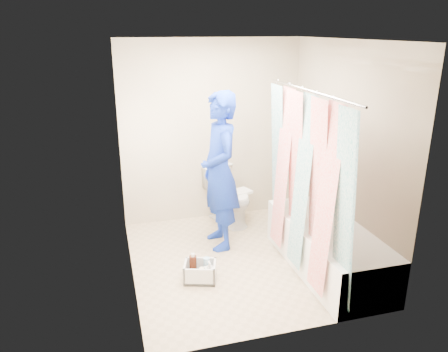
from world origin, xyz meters
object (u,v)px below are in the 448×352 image
object	(u,v)px
bathtub	(327,247)
plumber	(220,172)
toilet	(229,195)
cleaning_caddy	(201,272)

from	to	relation	value
bathtub	plumber	world-z (taller)	plumber
bathtub	toilet	size ratio (longest dim) A/B	2.27
bathtub	toilet	world-z (taller)	toilet
toilet	cleaning_caddy	distance (m)	1.51
toilet	plumber	xyz separation A→B (m)	(-0.28, -0.59, 0.54)
bathtub	toilet	xyz separation A→B (m)	(-0.69, 1.46, 0.12)
plumber	cleaning_caddy	distance (m)	1.18
toilet	plumber	distance (m)	0.85
plumber	cleaning_caddy	world-z (taller)	plumber
toilet	plumber	size ratio (longest dim) A/B	0.41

